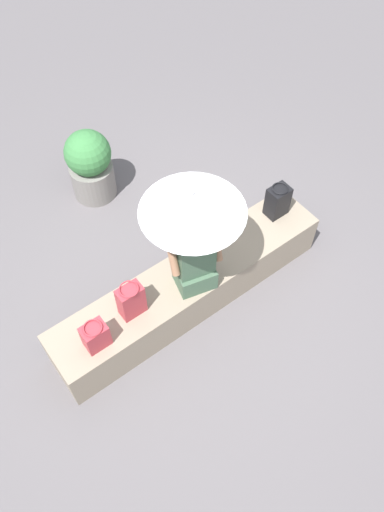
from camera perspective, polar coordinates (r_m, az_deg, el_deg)
ground_plane at (r=5.17m, az=-0.28°, el=-4.93°), size 14.00×14.00×0.00m
stone_bench at (r=4.97m, az=-0.29°, el=-3.52°), size 2.87×0.55×0.48m
person_seated at (r=4.39m, az=0.33°, el=-0.19°), size 0.50×0.36×0.90m
parasol at (r=3.94m, az=0.07°, el=5.95°), size 0.87×0.87×1.15m
handbag_black at (r=4.36m, az=-10.75°, el=-8.76°), size 0.21×0.16×0.29m
tote_bag_canvas at (r=4.43m, az=-6.83°, el=-4.96°), size 0.23×0.17×0.38m
shoulder_bag_spare at (r=5.15m, az=9.55°, el=6.09°), size 0.21×0.16×0.37m
planter_near at (r=5.85m, az=-11.32°, el=9.98°), size 0.51×0.51×0.87m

